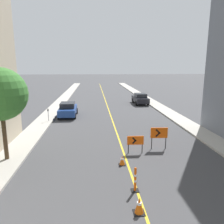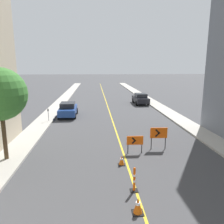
{
  "view_description": "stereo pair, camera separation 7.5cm",
  "coord_description": "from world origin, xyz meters",
  "px_view_note": "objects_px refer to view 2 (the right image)",
  "views": [
    {
      "loc": [
        -1.89,
        3.49,
        5.57
      ],
      "look_at": [
        -0.08,
        24.9,
        1.0
      ],
      "focal_mm": 35.0,
      "sensor_mm": 36.0,
      "label": 1
    },
    {
      "loc": [
        -1.81,
        3.49,
        5.57
      ],
      "look_at": [
        -0.08,
        24.9,
        1.0
      ],
      "focal_mm": 35.0,
      "sensor_mm": 36.0,
      "label": 2
    }
  ],
  "objects_px": {
    "traffic_cone_third": "(138,206)",
    "arrow_barricade_secondary": "(159,134)",
    "parked_car_curb_mid": "(140,99)",
    "street_tree_left_near": "(0,94)",
    "arrow_barricade_primary": "(135,141)",
    "delineator_post_rear": "(134,181)",
    "parked_car_curb_near": "(68,109)",
    "parking_meter_far_curb": "(48,112)",
    "traffic_cone_fourth": "(122,160)"
  },
  "relations": [
    {
      "from": "arrow_barricade_primary",
      "to": "parked_car_curb_mid",
      "type": "xyz_separation_m",
      "value": [
        4.23,
        18.34,
        -0.02
      ]
    },
    {
      "from": "traffic_cone_fourth",
      "to": "arrow_barricade_primary",
      "type": "bearing_deg",
      "value": 56.91
    },
    {
      "from": "parking_meter_far_curb",
      "to": "arrow_barricade_primary",
      "type": "bearing_deg",
      "value": -49.72
    },
    {
      "from": "parked_car_curb_mid",
      "to": "street_tree_left_near",
      "type": "bearing_deg",
      "value": -123.24
    },
    {
      "from": "traffic_cone_fourth",
      "to": "arrow_barricade_primary",
      "type": "xyz_separation_m",
      "value": [
        1.07,
        1.64,
        0.54
      ]
    },
    {
      "from": "arrow_barricade_secondary",
      "to": "traffic_cone_third",
      "type": "bearing_deg",
      "value": -109.33
    },
    {
      "from": "traffic_cone_third",
      "to": "arrow_barricade_primary",
      "type": "height_order",
      "value": "arrow_barricade_primary"
    },
    {
      "from": "arrow_barricade_primary",
      "to": "arrow_barricade_secondary",
      "type": "height_order",
      "value": "arrow_barricade_secondary"
    },
    {
      "from": "arrow_barricade_primary",
      "to": "delineator_post_rear",
      "type": "bearing_deg",
      "value": -99.18
    },
    {
      "from": "parked_car_curb_mid",
      "to": "parking_meter_far_curb",
      "type": "height_order",
      "value": "parked_car_curb_mid"
    },
    {
      "from": "traffic_cone_fourth",
      "to": "delineator_post_rear",
      "type": "height_order",
      "value": "delineator_post_rear"
    },
    {
      "from": "parked_car_curb_near",
      "to": "parking_meter_far_curb",
      "type": "height_order",
      "value": "parked_car_curb_near"
    },
    {
      "from": "street_tree_left_near",
      "to": "parked_car_curb_near",
      "type": "bearing_deg",
      "value": 78.67
    },
    {
      "from": "traffic_cone_fourth",
      "to": "parked_car_curb_near",
      "type": "bearing_deg",
      "value": 109.4
    },
    {
      "from": "traffic_cone_fourth",
      "to": "arrow_barricade_primary",
      "type": "height_order",
      "value": "arrow_barricade_primary"
    },
    {
      "from": "traffic_cone_third",
      "to": "arrow_barricade_secondary",
      "type": "distance_m",
      "value": 7.02
    },
    {
      "from": "traffic_cone_fourth",
      "to": "street_tree_left_near",
      "type": "relative_size",
      "value": 0.1
    },
    {
      "from": "traffic_cone_third",
      "to": "parking_meter_far_curb",
      "type": "height_order",
      "value": "parking_meter_far_curb"
    },
    {
      "from": "parked_car_curb_mid",
      "to": "arrow_barricade_secondary",
      "type": "bearing_deg",
      "value": -98.71
    },
    {
      "from": "traffic_cone_fourth",
      "to": "parked_car_curb_near",
      "type": "relative_size",
      "value": 0.13
    },
    {
      "from": "delineator_post_rear",
      "to": "street_tree_left_near",
      "type": "height_order",
      "value": "street_tree_left_near"
    },
    {
      "from": "parked_car_curb_mid",
      "to": "street_tree_left_near",
      "type": "xyz_separation_m",
      "value": [
        -12.07,
        -18.89,
        3.2
      ]
    },
    {
      "from": "parked_car_curb_near",
      "to": "street_tree_left_near",
      "type": "distance_m",
      "value": 12.21
    },
    {
      "from": "arrow_barricade_primary",
      "to": "parking_meter_far_curb",
      "type": "relative_size",
      "value": 0.9
    },
    {
      "from": "arrow_barricade_secondary",
      "to": "street_tree_left_near",
      "type": "bearing_deg",
      "value": -169.92
    },
    {
      "from": "arrow_barricade_secondary",
      "to": "parking_meter_far_curb",
      "type": "bearing_deg",
      "value": 141.79
    },
    {
      "from": "parked_car_curb_near",
      "to": "parked_car_curb_mid",
      "type": "relative_size",
      "value": 1.0
    },
    {
      "from": "traffic_cone_fourth",
      "to": "arrow_barricade_secondary",
      "type": "height_order",
      "value": "arrow_barricade_secondary"
    },
    {
      "from": "delineator_post_rear",
      "to": "street_tree_left_near",
      "type": "relative_size",
      "value": 0.21
    },
    {
      "from": "delineator_post_rear",
      "to": "parking_meter_far_curb",
      "type": "relative_size",
      "value": 0.9
    },
    {
      "from": "parked_car_curb_mid",
      "to": "traffic_cone_fourth",
      "type": "bearing_deg",
      "value": -105.52
    },
    {
      "from": "street_tree_left_near",
      "to": "delineator_post_rear",
      "type": "bearing_deg",
      "value": -28.43
    },
    {
      "from": "traffic_cone_third",
      "to": "parked_car_curb_near",
      "type": "height_order",
      "value": "parked_car_curb_near"
    },
    {
      "from": "parked_car_curb_mid",
      "to": "street_tree_left_near",
      "type": "distance_m",
      "value": 22.64
    },
    {
      "from": "parking_meter_far_curb",
      "to": "street_tree_left_near",
      "type": "bearing_deg",
      "value": -94.24
    },
    {
      "from": "traffic_cone_third",
      "to": "delineator_post_rear",
      "type": "height_order",
      "value": "delineator_post_rear"
    },
    {
      "from": "traffic_cone_fourth",
      "to": "delineator_post_rear",
      "type": "distance_m",
      "value": 2.72
    },
    {
      "from": "arrow_barricade_secondary",
      "to": "delineator_post_rear",
      "type": "bearing_deg",
      "value": -114.12
    },
    {
      "from": "delineator_post_rear",
      "to": "arrow_barricade_primary",
      "type": "height_order",
      "value": "same"
    },
    {
      "from": "arrow_barricade_primary",
      "to": "parked_car_curb_near",
      "type": "relative_size",
      "value": 0.27
    },
    {
      "from": "delineator_post_rear",
      "to": "arrow_barricade_secondary",
      "type": "height_order",
      "value": "arrow_barricade_secondary"
    },
    {
      "from": "traffic_cone_third",
      "to": "delineator_post_rear",
      "type": "distance_m",
      "value": 1.53
    },
    {
      "from": "delineator_post_rear",
      "to": "parked_car_curb_mid",
      "type": "distance_m",
      "value": 23.24
    },
    {
      "from": "parked_car_curb_near",
      "to": "parking_meter_far_curb",
      "type": "bearing_deg",
      "value": -123.72
    },
    {
      "from": "arrow_barricade_secondary",
      "to": "parked_car_curb_mid",
      "type": "bearing_deg",
      "value": 85.23
    },
    {
      "from": "arrow_barricade_primary",
      "to": "parked_car_curb_mid",
      "type": "distance_m",
      "value": 18.83
    },
    {
      "from": "arrow_barricade_secondary",
      "to": "parking_meter_far_curb",
      "type": "relative_size",
      "value": 1.17
    },
    {
      "from": "arrow_barricade_primary",
      "to": "street_tree_left_near",
      "type": "distance_m",
      "value": 8.48
    },
    {
      "from": "traffic_cone_third",
      "to": "street_tree_left_near",
      "type": "distance_m",
      "value": 9.43
    },
    {
      "from": "parked_car_curb_near",
      "to": "parked_car_curb_mid",
      "type": "xyz_separation_m",
      "value": [
        9.76,
        7.33,
        0.0
      ]
    }
  ]
}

